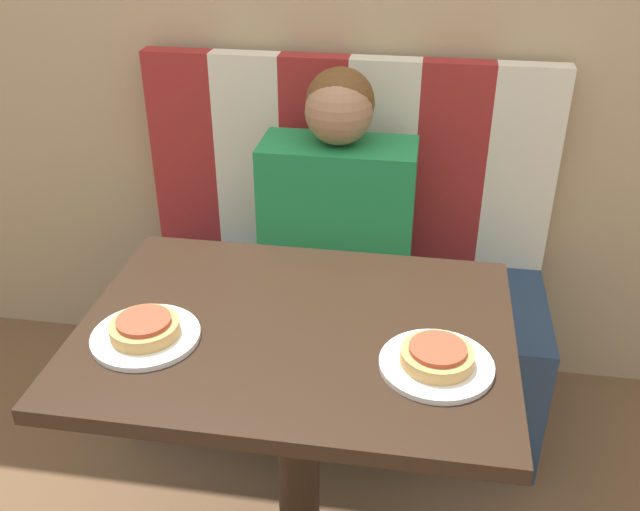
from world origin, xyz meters
TOP-DOWN VIEW (x-y plane):
  - booth_seat at (0.00, 0.65)m, footprint 1.28×0.53m
  - booth_backrest at (-0.00, 0.88)m, footprint 1.28×0.07m
  - dining_table at (0.00, 0.00)m, footprint 0.91×0.67m
  - person at (0.00, 0.65)m, footprint 0.44×0.22m
  - plate_left at (-0.29, -0.09)m, footprint 0.22×0.22m
  - plate_right at (0.29, -0.09)m, footprint 0.22×0.22m
  - pizza_left at (-0.29, -0.09)m, footprint 0.14×0.14m
  - pizza_right at (0.29, -0.09)m, footprint 0.14×0.14m

SIDE VIEW (x-z plane):
  - booth_seat at x=0.00m, z-range 0.00..0.47m
  - dining_table at x=0.00m, z-range 0.27..1.05m
  - plate_left at x=-0.29m, z-range 0.78..0.79m
  - plate_right at x=0.29m, z-range 0.78..0.79m
  - person at x=0.00m, z-range 0.45..1.12m
  - booth_backrest at x=0.00m, z-range 0.47..1.12m
  - pizza_left at x=-0.29m, z-range 0.79..0.82m
  - pizza_right at x=0.29m, z-range 0.79..0.82m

